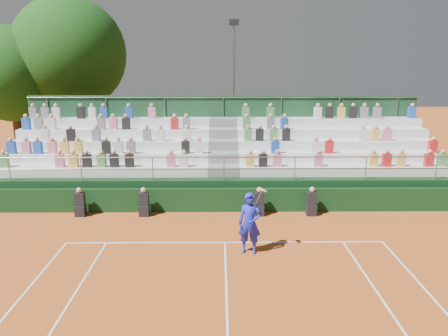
{
  "coord_description": "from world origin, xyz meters",
  "views": [
    {
      "loc": [
        -0.17,
        -14.07,
        6.15
      ],
      "look_at": [
        0.0,
        3.5,
        1.8
      ],
      "focal_mm": 35.0,
      "sensor_mm": 36.0,
      "label": 1
    }
  ],
  "objects_px": {
    "floodlight_mast": "(234,80)",
    "tree_west": "(12,74)",
    "tennis_player": "(250,223)",
    "tree_east": "(69,54)"
  },
  "relations": [
    {
      "from": "floodlight_mast",
      "to": "tree_east",
      "type": "bearing_deg",
      "value": 179.68
    },
    {
      "from": "tree_west",
      "to": "floodlight_mast",
      "type": "bearing_deg",
      "value": 3.81
    },
    {
      "from": "tennis_player",
      "to": "floodlight_mast",
      "type": "distance_m",
      "value": 14.84
    },
    {
      "from": "tree_east",
      "to": "floodlight_mast",
      "type": "relative_size",
      "value": 1.17
    },
    {
      "from": "tennis_player",
      "to": "tree_east",
      "type": "bearing_deg",
      "value": 125.23
    },
    {
      "from": "tree_west",
      "to": "tennis_player",
      "type": "bearing_deg",
      "value": -45.11
    },
    {
      "from": "tree_west",
      "to": "tree_east",
      "type": "relative_size",
      "value": 0.82
    },
    {
      "from": "tennis_player",
      "to": "tree_west",
      "type": "bearing_deg",
      "value": 134.89
    },
    {
      "from": "tree_east",
      "to": "floodlight_mast",
      "type": "height_order",
      "value": "tree_east"
    },
    {
      "from": "floodlight_mast",
      "to": "tree_west",
      "type": "bearing_deg",
      "value": -176.19
    }
  ]
}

